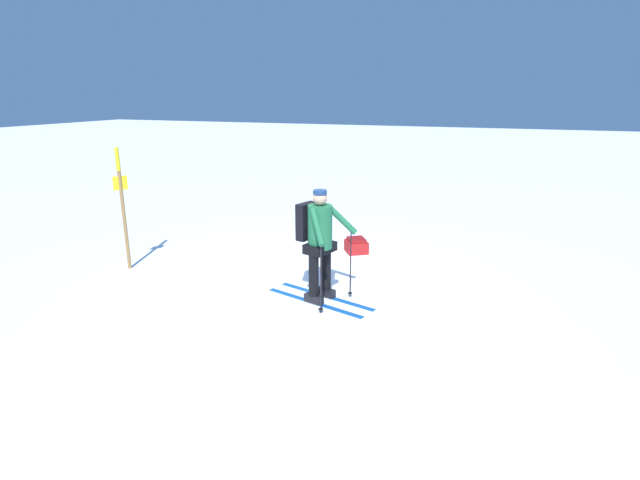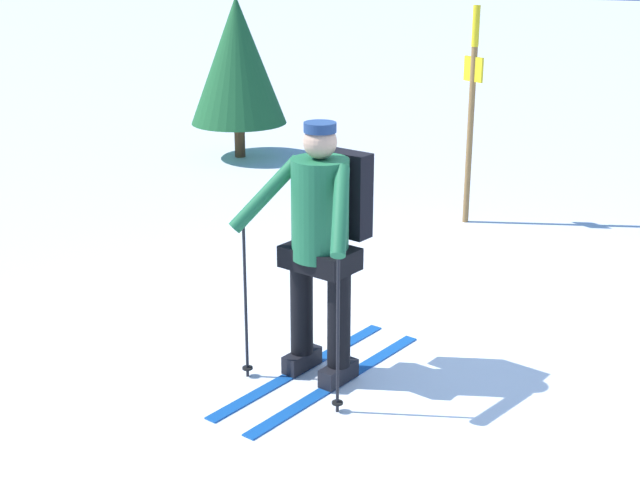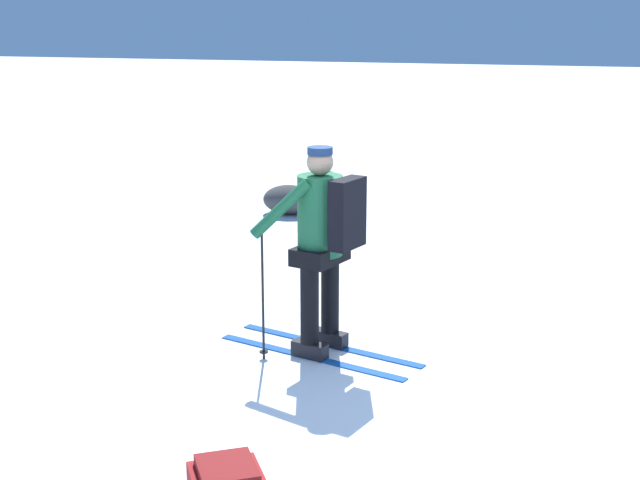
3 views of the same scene
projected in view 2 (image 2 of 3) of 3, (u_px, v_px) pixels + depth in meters
name	position (u px, v px, depth m)	size (l,w,h in m)	color
ground_plane	(452.00, 355.00, 6.21)	(80.00, 80.00, 0.00)	white
skier	(323.00, 234.00, 5.61)	(1.79, 0.98, 1.70)	#144C9E
trail_marker	(472.00, 97.00, 8.71)	(0.15, 0.22, 2.16)	olive
pine_tree	(237.00, 61.00, 11.44)	(1.25, 1.25, 2.08)	#4C331E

